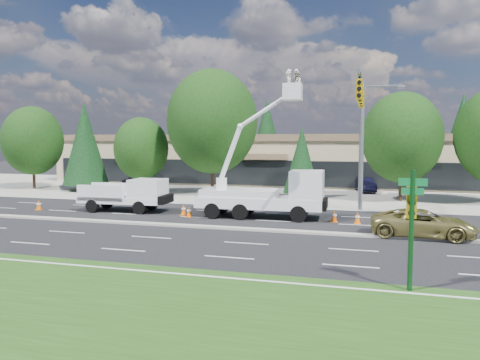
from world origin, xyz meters
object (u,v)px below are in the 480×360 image
(street_sign_pole, at_px, (411,217))
(signal_mast, at_px, (362,123))
(utility_pickup, at_px, (129,198))
(bucket_truck, at_px, (270,187))
(minivan, at_px, (423,223))

(street_sign_pole, bearing_deg, signal_mast, 97.27)
(utility_pickup, relative_size, bucket_truck, 0.65)
(signal_mast, relative_size, bucket_truck, 1.10)
(bucket_truck, xyz_separation_m, minivan, (8.70, -3.63, -1.25))
(street_sign_pole, bearing_deg, utility_pickup, 143.99)
(utility_pickup, bearing_deg, bucket_truck, -2.77)
(signal_mast, height_order, street_sign_pole, signal_mast)
(street_sign_pole, distance_m, minivan, 9.26)
(signal_mast, distance_m, bucket_truck, 7.36)
(signal_mast, xyz_separation_m, utility_pickup, (-15.40, -2.82, -5.12))
(signal_mast, relative_size, utility_pickup, 1.69)
(bucket_truck, bearing_deg, minivan, -25.09)
(street_sign_pole, relative_size, minivan, 0.78)
(utility_pickup, relative_size, minivan, 1.18)
(signal_mast, distance_m, street_sign_pole, 15.99)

